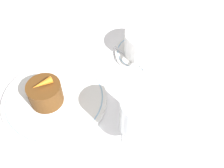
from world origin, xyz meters
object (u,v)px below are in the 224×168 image
at_px(dinner_plate, 54,101).
at_px(wine_glass, 141,116).
at_px(fork, 97,51).
at_px(coffee_cup, 145,43).
at_px(dessert_cake, 45,93).

distance_m(dinner_plate, wine_glass, 0.21).
distance_m(wine_glass, fork, 0.28).
height_order(wine_glass, fork, wine_glass).
height_order(coffee_cup, fork, coffee_cup).
bearing_deg(coffee_cup, wine_glass, 14.46).
bearing_deg(dessert_cake, coffee_cup, 146.20).
xyz_separation_m(fork, dessert_cake, (0.19, -0.03, 0.04)).
distance_m(fork, dessert_cake, 0.20).
bearing_deg(dessert_cake, wine_glass, 87.23).
xyz_separation_m(dinner_plate, dessert_cake, (0.01, -0.01, 0.03)).
bearing_deg(coffee_cup, fork, -74.65).
bearing_deg(dinner_plate, fork, 172.86).
bearing_deg(fork, dessert_cake, -10.04).
distance_m(coffee_cup, fork, 0.12).
bearing_deg(dinner_plate, wine_glass, 84.91).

